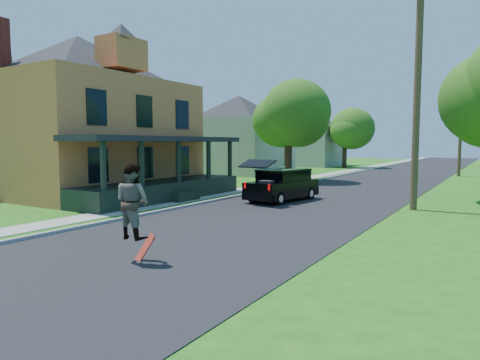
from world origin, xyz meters
The scene contains 15 objects.
ground centered at (0.00, 0.00, 0.00)m, with size 140.00×140.00×0.00m, color #1B5E12.
street centered at (0.00, 20.00, 0.00)m, with size 8.00×120.00×0.02m, color black.
curb centered at (-4.05, 20.00, 0.00)m, with size 0.15×120.00×0.12m, color #979792.
sidewalk centered at (-5.60, 20.00, 0.00)m, with size 1.30×120.00×0.03m, color gray.
front_walk centered at (-9.50, 6.00, 0.00)m, with size 6.50×1.20×0.03m, color gray.
main_house centered at (-12.80, 5.99, 4.92)m, with size 15.56×15.56×10.10m.
neighbor_house_mid centered at (-13.50, 24.00, 4.19)m, with size 12.78×12.78×8.30m.
neighbor_house_far centered at (-13.50, 40.00, 4.19)m, with size 12.78×12.78×8.30m.
black_suv centered at (-1.40, 8.45, 0.79)m, with size 2.26×4.60×2.06m.
skateboarder centered at (0.29, -3.00, 1.45)m, with size 0.86×0.67×1.77m.
skateboard centered at (0.44, -2.82, 0.23)m, with size 0.59×0.37×0.83m.
tree_left_mid centered at (-6.03, 18.93, 4.96)m, with size 5.97×6.09×7.71m.
tree_left_far centered at (-7.75, 37.53, 4.76)m, with size 5.95×5.70×7.35m.
utility_pole_near centered at (4.50, 8.90, 5.32)m, with size 1.74×0.61×10.32m.
utility_pole_far centered at (4.50, 30.34, 4.24)m, with size 1.65×0.27×8.20m.
Camera 1 is at (7.61, -10.10, 2.80)m, focal length 32.00 mm.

